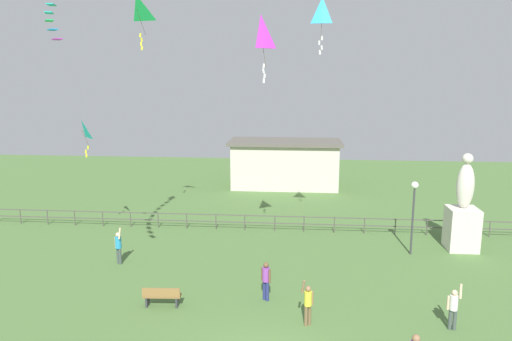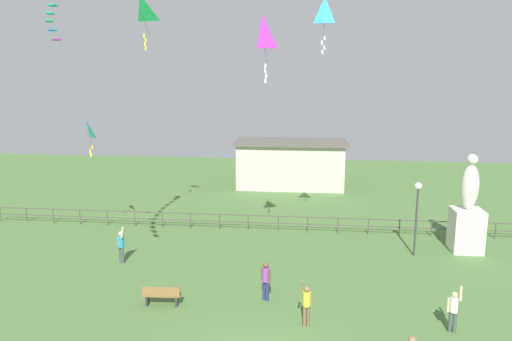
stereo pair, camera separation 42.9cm
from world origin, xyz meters
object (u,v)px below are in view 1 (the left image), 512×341
Objects in this scene: person_1 at (308,302)px; person_4 at (453,306)px; kite_2 at (82,131)px; person_2 at (266,279)px; kite_0 at (137,10)px; park_bench at (162,296)px; lamppost at (414,201)px; kite_3 at (322,13)px; kite_1 at (261,34)px; person_3 at (118,245)px; statue_monument at (463,217)px.

person_1 is 5.22m from person_4.
person_1 reaches higher than person_4.
kite_2 is at bearing 154.35° from person_4.
kite_0 is at bearing 137.11° from person_2.
kite_2 reaches higher than person_1.
park_bench is 0.93× the size of person_2.
person_1 is at bearing -34.90° from kite_2.
kite_3 reaches higher than lamppost.
kite_0 is 0.89× the size of kite_1.
person_3 is 0.71× the size of kite_0.
kite_1 is (-2.20, 5.63, 9.99)m from person_1.
person_1 is at bearing -9.00° from park_bench.
statue_monument is 12.11m from person_2.
statue_monument is 2.87× the size of person_4.
person_4 is at bearing -4.03° from park_bench.
kite_0 reaches higher than person_4.
person_4 reaches higher than park_bench.
kite_3 reaches higher than statue_monument.
park_bench is 11.99m from kite_1.
person_2 is at bearing -32.20° from kite_2.
kite_0 is at bearing 136.00° from person_1.
park_bench is 5.85m from person_1.
kite_0 is 7.04m from kite_2.
statue_monument is 1.34× the size of lamppost.
lamppost is 9.67m from person_1.
person_4 is 19.94m from kite_0.
kite_0 is (-14.24, 0.74, 9.53)m from lamppost.
lamppost is 2.36× the size of person_2.
kite_3 reaches higher than person_4.
person_3 is at bearing -47.93° from kite_2.
park_bench is at bearing -133.96° from kite_3.
person_1 is at bearing -68.66° from kite_1.
kite_1 is (6.92, 0.51, 9.95)m from person_3.
lamppost is 2.13× the size of person_1.
kite_2 is (-20.41, -0.28, 4.43)m from statue_monument.
lamppost is 9.43m from person_2.
person_1 is at bearing -178.47° from person_4.
kite_1 is at bearing -146.44° from kite_3.
person_3 is at bearing 150.67° from person_1.
lamppost is 17.93m from kite_2.
kite_0 is at bearing 177.01° from lamppost.
kite_0 is at bearing 84.37° from person_3.
person_3 reaches higher than person_4.
park_bench is 14.44m from kite_0.
person_1 is 0.69× the size of kite_3.
person_1 is at bearing -48.30° from person_2.
person_2 is 10.65m from kite_1.
kite_0 is (-14.01, 8.35, 11.47)m from person_4.
statue_monument reaches higher than person_3.
person_2 is at bearing -23.54° from person_3.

